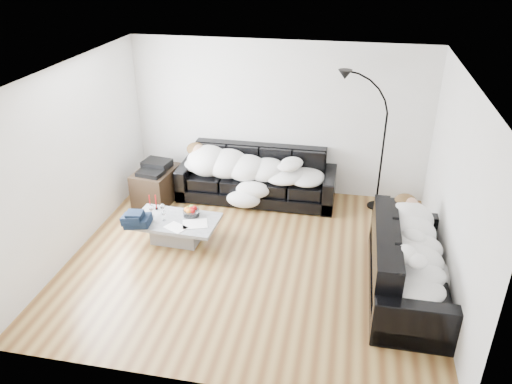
% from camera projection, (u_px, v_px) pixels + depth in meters
% --- Properties ---
extents(ground, '(5.00, 5.00, 0.00)m').
position_uv_depth(ground, '(252.00, 259.00, 7.00)').
color(ground, brown).
rests_on(ground, ground).
extents(wall_back, '(5.00, 0.02, 2.60)m').
position_uv_depth(wall_back, '(279.00, 119.00, 8.37)').
color(wall_back, silver).
rests_on(wall_back, ground).
extents(wall_left, '(0.02, 4.50, 2.60)m').
position_uv_depth(wall_left, '(73.00, 160.00, 6.84)').
color(wall_left, silver).
rests_on(wall_left, ground).
extents(wall_right, '(0.02, 4.50, 2.60)m').
position_uv_depth(wall_right, '(456.00, 192.00, 5.97)').
color(wall_right, silver).
rests_on(wall_right, ground).
extents(ceiling, '(5.00, 5.00, 0.00)m').
position_uv_depth(ceiling, '(251.00, 74.00, 5.81)').
color(ceiling, white).
rests_on(ceiling, ground).
extents(sofa_back, '(2.64, 0.91, 0.86)m').
position_uv_depth(sofa_back, '(257.00, 175.00, 8.42)').
color(sofa_back, black).
rests_on(sofa_back, ground).
extents(sofa_right, '(0.93, 2.17, 0.88)m').
position_uv_depth(sofa_right, '(411.00, 262.00, 6.16)').
color(sofa_right, black).
rests_on(sofa_right, ground).
extents(sleeper_back, '(2.23, 0.77, 0.45)m').
position_uv_depth(sleeper_back, '(256.00, 165.00, 8.28)').
color(sleeper_back, white).
rests_on(sleeper_back, sofa_back).
extents(sleeper_right, '(0.79, 1.86, 0.45)m').
position_uv_depth(sleeper_right, '(413.00, 248.00, 6.07)').
color(sleeper_right, white).
rests_on(sleeper_right, sofa_right).
extents(teal_cushion, '(0.42, 0.38, 0.20)m').
position_uv_depth(teal_cushion, '(405.00, 215.00, 6.63)').
color(teal_cushion, '#0E675C').
rests_on(teal_cushion, sofa_right).
extents(coffee_table, '(1.26, 0.77, 0.36)m').
position_uv_depth(coffee_table, '(176.00, 230.00, 7.33)').
color(coffee_table, '#939699').
rests_on(coffee_table, ground).
extents(fruit_bowl, '(0.30, 0.30, 0.15)m').
position_uv_depth(fruit_bowl, '(191.00, 211.00, 7.33)').
color(fruit_bowl, white).
rests_on(fruit_bowl, coffee_table).
extents(wine_glass_a, '(0.08, 0.08, 0.18)m').
position_uv_depth(wine_glass_a, '(163.00, 209.00, 7.34)').
color(wine_glass_a, white).
rests_on(wine_glass_a, coffee_table).
extents(wine_glass_b, '(0.09, 0.09, 0.19)m').
position_uv_depth(wine_glass_b, '(152.00, 211.00, 7.28)').
color(wine_glass_b, white).
rests_on(wine_glass_b, coffee_table).
extents(wine_glass_c, '(0.08, 0.08, 0.16)m').
position_uv_depth(wine_glass_c, '(164.00, 215.00, 7.19)').
color(wine_glass_c, white).
rests_on(wine_glass_c, coffee_table).
extents(candle_left, '(0.05, 0.05, 0.22)m').
position_uv_depth(candle_left, '(150.00, 202.00, 7.50)').
color(candle_left, maroon).
rests_on(candle_left, coffee_table).
extents(candle_right, '(0.04, 0.04, 0.24)m').
position_uv_depth(candle_right, '(156.00, 202.00, 7.47)').
color(candle_right, maroon).
rests_on(candle_right, coffee_table).
extents(newspaper_a, '(0.42, 0.37, 0.01)m').
position_uv_depth(newspaper_a, '(195.00, 224.00, 7.13)').
color(newspaper_a, silver).
rests_on(newspaper_a, coffee_table).
extents(newspaper_b, '(0.36, 0.32, 0.01)m').
position_uv_depth(newspaper_b, '(176.00, 227.00, 7.05)').
color(newspaper_b, silver).
rests_on(newspaper_b, coffee_table).
extents(navy_jacket, '(0.45, 0.41, 0.19)m').
position_uv_depth(navy_jacket, '(135.00, 215.00, 7.01)').
color(navy_jacket, black).
rests_on(navy_jacket, coffee_table).
extents(shoes, '(0.52, 0.41, 0.11)m').
position_uv_depth(shoes, '(391.00, 259.00, 6.89)').
color(shoes, '#472311').
rests_on(shoes, ground).
extents(av_cabinet, '(0.66, 0.89, 0.57)m').
position_uv_depth(av_cabinet, '(157.00, 185.00, 8.42)').
color(av_cabinet, black).
rests_on(av_cabinet, ground).
extents(stereo, '(0.49, 0.40, 0.13)m').
position_uv_depth(stereo, '(155.00, 166.00, 8.26)').
color(stereo, black).
rests_on(stereo, av_cabinet).
extents(floor_lamp, '(0.77, 0.44, 1.99)m').
position_uv_depth(floor_lamp, '(383.00, 151.00, 7.90)').
color(floor_lamp, black).
rests_on(floor_lamp, ground).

